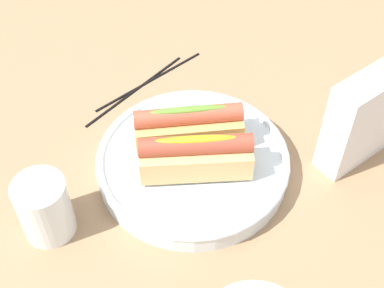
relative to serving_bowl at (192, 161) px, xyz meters
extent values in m
plane|color=#9E7A56|center=(0.01, 0.00, -0.02)|extent=(2.40, 2.40, 0.00)
cylinder|color=silver|center=(0.00, 0.00, 0.00)|extent=(0.27, 0.27, 0.03)
torus|color=silver|center=(0.00, 0.00, 0.01)|extent=(0.27, 0.27, 0.01)
cube|color=tan|center=(-0.01, -0.03, 0.04)|extent=(0.16, 0.09, 0.04)
cylinder|color=#BC563D|center=(-0.01, -0.03, 0.06)|extent=(0.15, 0.07, 0.03)
ellipsoid|color=olive|center=(-0.01, -0.03, 0.08)|extent=(0.11, 0.04, 0.01)
cube|color=#DBB270|center=(0.01, 0.03, 0.04)|extent=(0.16, 0.10, 0.04)
cylinder|color=#A84733|center=(0.01, 0.03, 0.06)|extent=(0.15, 0.07, 0.03)
ellipsoid|color=gold|center=(0.01, 0.03, 0.08)|extent=(0.11, 0.05, 0.01)
cylinder|color=white|center=(0.21, 0.02, 0.03)|extent=(0.07, 0.07, 0.09)
cylinder|color=silver|center=(0.21, 0.02, 0.01)|extent=(0.06, 0.06, 0.06)
cube|color=white|center=(-0.22, 0.07, 0.06)|extent=(0.12, 0.07, 0.15)
cylinder|color=black|center=(0.02, -0.19, -0.02)|extent=(0.20, 0.10, 0.01)
cylinder|color=black|center=(-0.01, -0.20, -0.02)|extent=(0.21, 0.07, 0.01)
camera|label=1|loc=(0.19, 0.45, 0.59)|focal=50.54mm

